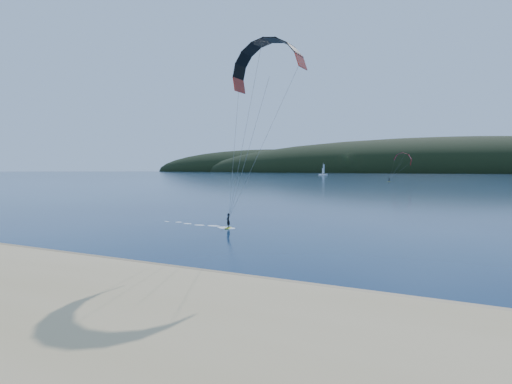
# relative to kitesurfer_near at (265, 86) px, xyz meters

# --- Properties ---
(ground) EXTENTS (1800.00, 1800.00, 0.00)m
(ground) POSITION_rel_kitesurfer_near_xyz_m (-1.08, -17.32, -14.03)
(ground) COLOR #081B3A
(ground) RESTS_ON ground
(wet_sand) EXTENTS (220.00, 2.50, 0.10)m
(wet_sand) POSITION_rel_kitesurfer_near_xyz_m (-1.08, -12.82, -13.98)
(wet_sand) COLOR olive
(wet_sand) RESTS_ON ground
(headland) EXTENTS (1200.00, 310.00, 140.00)m
(headland) POSITION_rel_kitesurfer_near_xyz_m (-0.44, 727.97, -14.03)
(headland) COLOR black
(headland) RESTS_ON ground
(kitesurfer_near) EXTENTS (22.63, 9.77, 17.81)m
(kitesurfer_near) POSITION_rel_kitesurfer_near_xyz_m (0.00, 0.00, 0.00)
(kitesurfer_near) COLOR #CEE01A
(kitesurfer_near) RESTS_ON ground
(kitesurfer_far) EXTENTS (12.50, 8.22, 14.08)m
(kitesurfer_far) POSITION_rel_kitesurfer_near_xyz_m (-18.33, 185.64, -3.95)
(kitesurfer_far) COLOR #CEE01A
(kitesurfer_far) RESTS_ON ground
(sailboat) EXTENTS (9.02, 5.66, 12.60)m
(sailboat) POSITION_rel_kitesurfer_near_xyz_m (-125.78, 381.60, -13.10)
(sailboat) COLOR white
(sailboat) RESTS_ON ground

